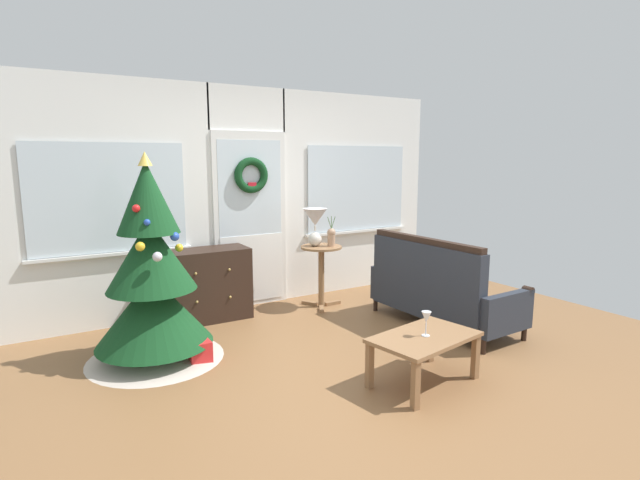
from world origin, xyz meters
name	(u,v)px	position (x,y,z in m)	size (l,w,h in m)	color
ground_plane	(348,365)	(0.00, 0.00, 0.00)	(6.76, 6.76, 0.00)	brown
back_wall_with_door	(249,198)	(0.00, 2.08, 1.28)	(5.20, 0.19, 2.55)	white
christmas_tree	(152,285)	(-1.37, 0.99, 0.67)	(1.17, 1.17, 1.80)	#4C331E
dresser_cabinet	(207,285)	(-0.63, 1.79, 0.39)	(0.91, 0.46, 0.78)	black
settee_sofa	(437,291)	(1.34, 0.33, 0.38)	(0.77, 1.66, 0.96)	black
side_table	(321,264)	(0.66, 1.53, 0.52)	(0.50, 0.48, 0.73)	#8E6642
table_lamp	(315,222)	(0.60, 1.57, 1.02)	(0.28, 0.28, 0.44)	silver
flower_vase	(331,236)	(0.76, 1.47, 0.85)	(0.11, 0.10, 0.35)	tan
coffee_table	(424,342)	(0.31, -0.58, 0.33)	(0.92, 0.65, 0.39)	#8E6642
wine_glass	(426,318)	(0.31, -0.60, 0.53)	(0.08, 0.08, 0.20)	silver
gift_box	(199,352)	(-1.07, 0.71, 0.09)	(0.19, 0.17, 0.19)	red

